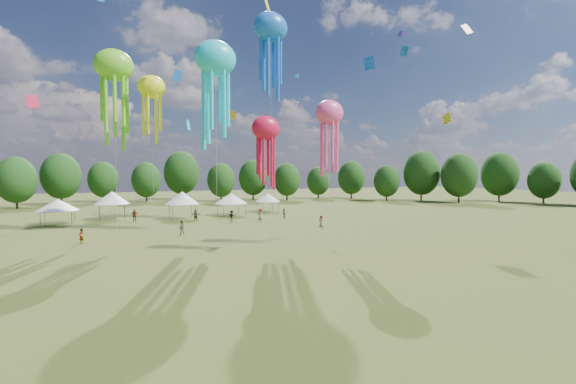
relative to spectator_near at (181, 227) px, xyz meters
name	(u,v)px	position (x,y,z in m)	size (l,w,h in m)	color
ground	(476,369)	(4.98, -37.19, -0.82)	(300.00, 300.00, 0.00)	#384416
spectator_near	(181,227)	(0.00, 0.00, 0.00)	(0.79, 0.62, 1.63)	gray
spectators_far	(219,216)	(7.01, 9.26, 0.04)	(29.70, 17.59, 1.88)	gray
festival_tents	(170,199)	(1.05, 17.81, 2.26)	(38.99, 10.05, 4.46)	#47474C
show_kites	(218,73)	(5.63, 3.86, 19.80)	(27.48, 25.45, 32.32)	#FFF81A
small_kites	(211,4)	(5.03, 5.05, 29.24)	(70.73, 52.04, 44.32)	#FFF81A
treeline	(165,178)	(1.11, 25.32, 5.73)	(201.57, 95.24, 13.43)	#38281C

